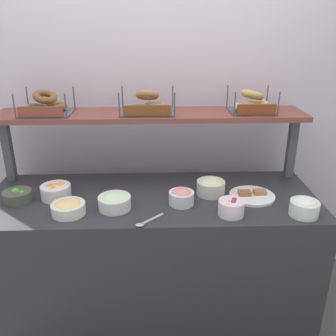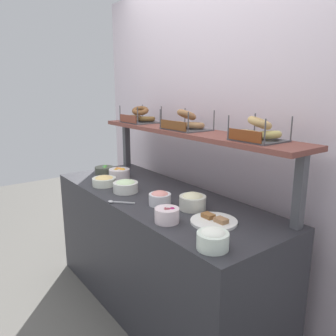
{
  "view_description": "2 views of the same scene",
  "coord_description": "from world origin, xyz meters",
  "px_view_note": "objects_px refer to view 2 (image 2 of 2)",
  "views": [
    {
      "loc": [
        0.03,
        -1.9,
        1.79
      ],
      "look_at": [
        0.1,
        0.07,
        1.0
      ],
      "focal_mm": 39.06,
      "sensor_mm": 36.0,
      "label": 1
    },
    {
      "loc": [
        1.81,
        -1.26,
        1.58
      ],
      "look_at": [
        0.04,
        0.06,
        1.04
      ],
      "focal_mm": 36.0,
      "sensor_mm": 36.0,
      "label": 2
    }
  ],
  "objects_px": {
    "bowl_veggie_mix": "(104,170)",
    "serving_plate_white": "(214,221)",
    "bowl_fruit_salad": "(120,173)",
    "bagel_basket_plain": "(259,132)",
    "serving_spoon_near_plate": "(117,202)",
    "bowl_cream_cheese": "(213,239)",
    "bowl_egg_salad": "(104,181)",
    "bowl_scallion_spread": "(126,186)",
    "bowl_lox_spread": "(160,198)",
    "bowl_beet_salad": "(167,215)",
    "bagel_basket_cinnamon_raisin": "(140,117)",
    "bowl_potato_salad": "(193,201)",
    "bagel_basket_everything": "(186,123)"
  },
  "relations": [
    {
      "from": "bowl_scallion_spread",
      "to": "bagel_basket_everything",
      "type": "distance_m",
      "value": 0.61
    },
    {
      "from": "bowl_veggie_mix",
      "to": "serving_spoon_near_plate",
      "type": "relative_size",
      "value": 1.09
    },
    {
      "from": "bowl_egg_salad",
      "to": "bagel_basket_cinnamon_raisin",
      "type": "height_order",
      "value": "bagel_basket_cinnamon_raisin"
    },
    {
      "from": "bowl_egg_salad",
      "to": "serving_spoon_near_plate",
      "type": "height_order",
      "value": "bowl_egg_salad"
    },
    {
      "from": "bowl_lox_spread",
      "to": "bagel_basket_everything",
      "type": "xyz_separation_m",
      "value": [
        -0.19,
        0.36,
        0.43
      ]
    },
    {
      "from": "bowl_cream_cheese",
      "to": "serving_spoon_near_plate",
      "type": "relative_size",
      "value": 1.04
    },
    {
      "from": "bowl_cream_cheese",
      "to": "serving_spoon_near_plate",
      "type": "height_order",
      "value": "bowl_cream_cheese"
    },
    {
      "from": "bowl_beet_salad",
      "to": "bagel_basket_cinnamon_raisin",
      "type": "distance_m",
      "value": 1.22
    },
    {
      "from": "bowl_scallion_spread",
      "to": "bowl_fruit_salad",
      "type": "bearing_deg",
      "value": 157.79
    },
    {
      "from": "bowl_potato_salad",
      "to": "bagel_basket_plain",
      "type": "xyz_separation_m",
      "value": [
        0.26,
        0.25,
        0.43
      ]
    },
    {
      "from": "bowl_egg_salad",
      "to": "bagel_basket_cinnamon_raisin",
      "type": "xyz_separation_m",
      "value": [
        -0.18,
        0.44,
        0.44
      ]
    },
    {
      "from": "bowl_scallion_spread",
      "to": "bagel_basket_cinnamon_raisin",
      "type": "bearing_deg",
      "value": 136.9
    },
    {
      "from": "bowl_scallion_spread",
      "to": "bowl_cream_cheese",
      "type": "bearing_deg",
      "value": -6.23
    },
    {
      "from": "bowl_scallion_spread",
      "to": "serving_spoon_near_plate",
      "type": "distance_m",
      "value": 0.24
    },
    {
      "from": "bowl_scallion_spread",
      "to": "bowl_beet_salad",
      "type": "distance_m",
      "value": 0.62
    },
    {
      "from": "bowl_egg_salad",
      "to": "bagel_basket_cinnamon_raisin",
      "type": "distance_m",
      "value": 0.65
    },
    {
      "from": "bowl_lox_spread",
      "to": "bowl_cream_cheese",
      "type": "relative_size",
      "value": 0.93
    },
    {
      "from": "bowl_lox_spread",
      "to": "bowl_egg_salad",
      "type": "distance_m",
      "value": 0.61
    },
    {
      "from": "bowl_veggie_mix",
      "to": "serving_plate_white",
      "type": "distance_m",
      "value": 1.33
    },
    {
      "from": "bowl_cream_cheese",
      "to": "bagel_basket_cinnamon_raisin",
      "type": "distance_m",
      "value": 1.56
    },
    {
      "from": "bowl_lox_spread",
      "to": "bowl_veggie_mix",
      "type": "relative_size",
      "value": 0.89
    },
    {
      "from": "bowl_potato_salad",
      "to": "serving_spoon_near_plate",
      "type": "xyz_separation_m",
      "value": [
        -0.37,
        -0.32,
        -0.04
      ]
    },
    {
      "from": "bowl_veggie_mix",
      "to": "bagel_basket_plain",
      "type": "bearing_deg",
      "value": 12.52
    },
    {
      "from": "bowl_scallion_spread",
      "to": "bagel_basket_everything",
      "type": "xyz_separation_m",
      "value": [
        0.18,
        0.4,
        0.43
      ]
    },
    {
      "from": "bowl_egg_salad",
      "to": "bagel_basket_everything",
      "type": "xyz_separation_m",
      "value": [
        0.41,
        0.45,
        0.44
      ]
    },
    {
      "from": "bowl_lox_spread",
      "to": "bagel_basket_cinnamon_raisin",
      "type": "relative_size",
      "value": 0.47
    },
    {
      "from": "serving_plate_white",
      "to": "bagel_basket_everything",
      "type": "distance_m",
      "value": 0.81
    },
    {
      "from": "bowl_cream_cheese",
      "to": "bowl_egg_salad",
      "type": "height_order",
      "value": "bowl_cream_cheese"
    },
    {
      "from": "bowl_egg_salad",
      "to": "serving_spoon_near_plate",
      "type": "relative_size",
      "value": 1.23
    },
    {
      "from": "serving_spoon_near_plate",
      "to": "bagel_basket_cinnamon_raisin",
      "type": "relative_size",
      "value": 0.49
    },
    {
      "from": "bowl_cream_cheese",
      "to": "serving_plate_white",
      "type": "height_order",
      "value": "bowl_cream_cheese"
    },
    {
      "from": "bowl_egg_salad",
      "to": "bagel_basket_everything",
      "type": "distance_m",
      "value": 0.75
    },
    {
      "from": "bowl_veggie_mix",
      "to": "bagel_basket_plain",
      "type": "distance_m",
      "value": 1.46
    },
    {
      "from": "bowl_scallion_spread",
      "to": "bowl_egg_salad",
      "type": "distance_m",
      "value": 0.24
    },
    {
      "from": "bowl_lox_spread",
      "to": "bowl_scallion_spread",
      "type": "distance_m",
      "value": 0.36
    },
    {
      "from": "bagel_basket_cinnamon_raisin",
      "to": "bowl_potato_salad",
      "type": "bearing_deg",
      "value": -13.78
    },
    {
      "from": "bowl_lox_spread",
      "to": "serving_plate_white",
      "type": "height_order",
      "value": "bowl_lox_spread"
    },
    {
      "from": "bowl_scallion_spread",
      "to": "bowl_beet_salad",
      "type": "relative_size",
      "value": 1.29
    },
    {
      "from": "serving_plate_white",
      "to": "bagel_basket_cinnamon_raisin",
      "type": "height_order",
      "value": "bagel_basket_cinnamon_raisin"
    },
    {
      "from": "bowl_veggie_mix",
      "to": "bowl_fruit_salad",
      "type": "relative_size",
      "value": 0.93
    },
    {
      "from": "bowl_potato_salad",
      "to": "bowl_beet_salad",
      "type": "relative_size",
      "value": 1.2
    },
    {
      "from": "bowl_fruit_salad",
      "to": "bagel_basket_plain",
      "type": "relative_size",
      "value": 0.61
    },
    {
      "from": "bowl_potato_salad",
      "to": "bowl_veggie_mix",
      "type": "height_order",
      "value": "bowl_potato_salad"
    },
    {
      "from": "bowl_lox_spread",
      "to": "bowl_potato_salad",
      "type": "distance_m",
      "value": 0.21
    },
    {
      "from": "bowl_veggie_mix",
      "to": "bowl_beet_salad",
      "type": "bearing_deg",
      "value": -9.54
    },
    {
      "from": "bowl_beet_salad",
      "to": "bagel_basket_plain",
      "type": "distance_m",
      "value": 0.69
    },
    {
      "from": "serving_plate_white",
      "to": "serving_spoon_near_plate",
      "type": "height_order",
      "value": "serving_plate_white"
    },
    {
      "from": "serving_spoon_near_plate",
      "to": "bowl_beet_salad",
      "type": "bearing_deg",
      "value": 9.49
    },
    {
      "from": "bowl_beet_salad",
      "to": "bowl_scallion_spread",
      "type": "bearing_deg",
      "value": 171.7
    },
    {
      "from": "bowl_lox_spread",
      "to": "bagel_basket_cinnamon_raisin",
      "type": "height_order",
      "value": "bagel_basket_cinnamon_raisin"
    }
  ]
}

